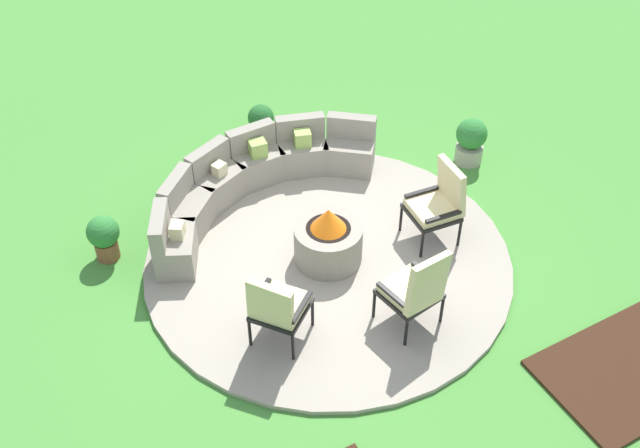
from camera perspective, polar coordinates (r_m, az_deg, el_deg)
ground_plane at (r=9.33m, az=0.60°, el=-2.78°), size 24.00×24.00×0.00m
patio_circle at (r=9.31m, az=0.60°, el=-2.65°), size 4.41×4.41×0.06m
mulch_bed_right at (r=8.85m, az=22.07°, el=-9.90°), size 1.92×1.28×0.04m
fire_pit at (r=9.08m, az=0.61°, el=-1.16°), size 0.82×0.82×0.76m
curved_stone_bench at (r=9.97m, az=-5.18°, el=3.25°), size 3.48×1.64×0.76m
lounge_chair_front_left at (r=8.02m, az=-3.20°, el=-6.09°), size 0.77×0.77×1.01m
lounge_chair_front_right at (r=8.22m, az=7.14°, el=-4.77°), size 0.66×0.64×1.08m
lounge_chair_back_left at (r=9.33m, az=8.81°, el=1.66°), size 0.64×0.61×1.05m
potted_plant_0 at (r=11.12m, az=-4.38°, el=7.53°), size 0.37×0.37×0.58m
potted_plant_1 at (r=10.86m, az=11.10°, el=6.11°), size 0.43×0.43×0.68m
potted_plant_2 at (r=9.51m, az=-15.70°, el=-0.85°), size 0.39×0.39×0.61m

